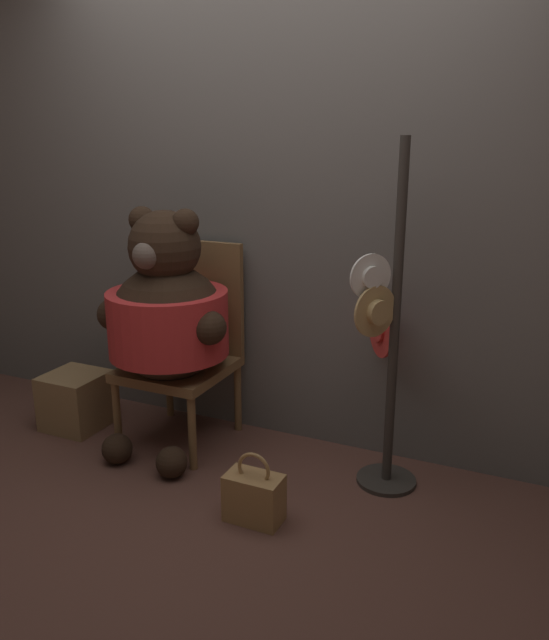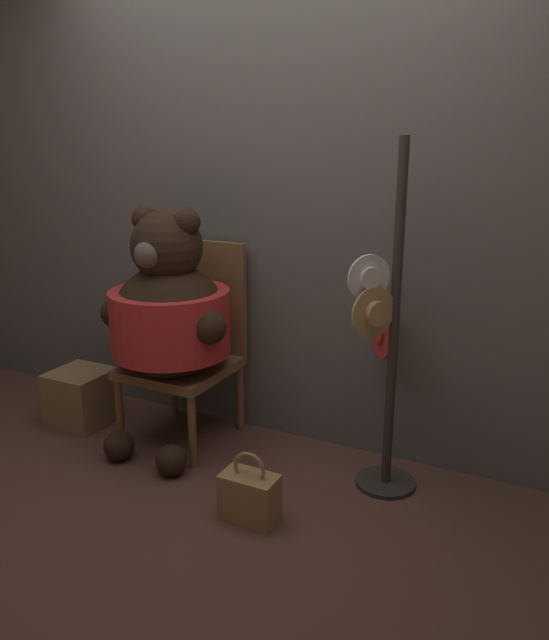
{
  "view_description": "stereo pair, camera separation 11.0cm",
  "coord_description": "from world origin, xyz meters",
  "px_view_note": "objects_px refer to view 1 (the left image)",
  "views": [
    {
      "loc": [
        1.3,
        -2.31,
        1.57
      ],
      "look_at": [
        0.13,
        0.23,
        0.75
      ],
      "focal_mm": 35.0,
      "sensor_mm": 36.0,
      "label": 1
    },
    {
      "loc": [
        1.39,
        -2.26,
        1.57
      ],
      "look_at": [
        0.13,
        0.23,
        0.75
      ],
      "focal_mm": 35.0,
      "sensor_mm": 36.0,
      "label": 2
    }
  ],
  "objects_px": {
    "teddy_bear": "(167,315)",
    "hat_display_rack": "(385,346)",
    "handbag_on_ground": "(254,497)",
    "chair": "(188,342)"
  },
  "relations": [
    {
      "from": "chair",
      "to": "teddy_bear",
      "type": "distance_m",
      "value": 0.27
    },
    {
      "from": "teddy_bear",
      "to": "hat_display_rack",
      "type": "bearing_deg",
      "value": 6.74
    },
    {
      "from": "hat_display_rack",
      "to": "handbag_on_ground",
      "type": "height_order",
      "value": "hat_display_rack"
    },
    {
      "from": "teddy_bear",
      "to": "hat_display_rack",
      "type": "relative_size",
      "value": 0.79
    },
    {
      "from": "teddy_bear",
      "to": "hat_display_rack",
      "type": "height_order",
      "value": "hat_display_rack"
    },
    {
      "from": "teddy_bear",
      "to": "handbag_on_ground",
      "type": "xyz_separation_m",
      "value": [
        0.68,
        -0.41,
        -0.61
      ]
    },
    {
      "from": "chair",
      "to": "teddy_bear",
      "type": "height_order",
      "value": "teddy_bear"
    },
    {
      "from": "hat_display_rack",
      "to": "handbag_on_ground",
      "type": "xyz_separation_m",
      "value": [
        -0.39,
        -0.53,
        -0.56
      ]
    },
    {
      "from": "teddy_bear",
      "to": "hat_display_rack",
      "type": "xyz_separation_m",
      "value": [
        1.07,
        0.13,
        -0.05
      ]
    },
    {
      "from": "chair",
      "to": "hat_display_rack",
      "type": "bearing_deg",
      "value": -3.35
    }
  ]
}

